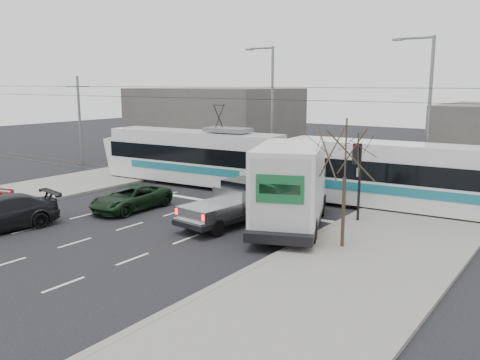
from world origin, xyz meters
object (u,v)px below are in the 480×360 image
Objects in this scene: street_lamp_far at (270,102)px; green_car at (131,198)px; navy_pickup at (300,198)px; bare_tree at (346,154)px; silver_pickup at (234,203)px; traffic_signal at (357,165)px; street_lamp_near at (426,107)px; tram at (285,165)px; box_truck at (291,187)px.

green_car is at bearing -89.01° from street_lamp_far.
street_lamp_far is 1.64× the size of navy_pickup.
bare_tree is 6.40m from silver_pickup.
traffic_signal is (-1.13, 4.00, -1.05)m from bare_tree.
green_car is at bearing -133.62° from street_lamp_near.
bare_tree is at bearing -74.24° from traffic_signal.
silver_pickup is at bearing -64.60° from street_lamp_far.
tram is 5.36m from navy_pickup.
bare_tree is 1.10× the size of green_car.
traffic_signal is at bearing -33.13° from tram.
silver_pickup is 1.24× the size of green_car.
tram is at bearing 57.01° from green_car.
traffic_signal is at bearing 41.77° from silver_pickup.
traffic_signal is at bearing 30.62° from box_truck.
tram is 5.57× the size of green_car.
bare_tree is 3.90m from box_truck.
street_lamp_near reaches higher than silver_pickup.
street_lamp_near reaches higher than traffic_signal.
street_lamp_near is at bearing 83.59° from traffic_signal.
street_lamp_near is 1.61× the size of silver_pickup.
traffic_signal is 0.64× the size of silver_pickup.
tram is at bearing 107.68° from navy_pickup.
tram reaches higher than traffic_signal.
box_truck is 8.70m from green_car.
bare_tree is 4.28m from traffic_signal.
navy_pickup is (-3.24, -8.46, -4.04)m from street_lamp_near.
street_lamp_near is 1.00× the size of street_lamp_far.
box_truck is at bearing 155.97° from bare_tree.
street_lamp_far is 15.24m from box_truck.
street_lamp_near reaches higher than bare_tree.
street_lamp_near is 1.11× the size of box_truck.
navy_pickup is 8.71m from green_car.
street_lamp_near is 10.98m from box_truck.
bare_tree is at bearing -50.36° from tram.
street_lamp_far reaches higher than box_truck.
tram is at bearing -51.87° from street_lamp_far.
tram is 4.51× the size of silver_pickup.
street_lamp_far is at bearing 170.13° from street_lamp_near.
bare_tree is 1.39× the size of traffic_signal.
tram is at bearing 100.57° from box_truck.
street_lamp_far is 14.76m from silver_pickup.
silver_pickup is 3.20m from navy_pickup.
navy_pickup is (2.18, 2.34, 0.09)m from silver_pickup.
box_truck is (-1.99, -2.61, -0.84)m from traffic_signal.
navy_pickup is (-3.52, 3.04, -2.72)m from bare_tree.
bare_tree is at bearing -88.58° from street_lamp_near.
navy_pickup is at bearing 53.02° from silver_pickup.
green_car is (-5.84, -1.01, -0.35)m from silver_pickup.
street_lamp_far reaches higher than tram.
street_lamp_far is at bearing 121.37° from silver_pickup.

